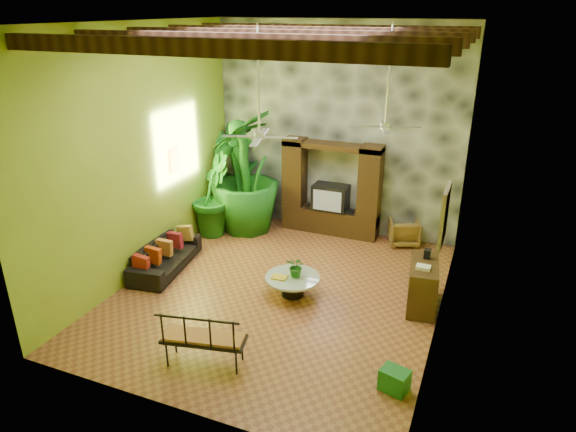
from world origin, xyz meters
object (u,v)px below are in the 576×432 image
at_px(entertainment_center, 331,195).
at_px(wicker_armchair, 404,232).
at_px(ceiling_fan_front, 259,124).
at_px(tall_plant_a, 234,170).
at_px(tall_plant_c, 245,172).
at_px(ceiling_fan_back, 386,115).
at_px(sofa, 165,256).
at_px(green_bin, 394,380).
at_px(iron_bench, 201,337).
at_px(tall_plant_b, 212,195).
at_px(side_console, 422,285).
at_px(coffee_table, 292,283).

height_order(entertainment_center, wicker_armchair, entertainment_center).
distance_m(entertainment_center, ceiling_fan_front, 4.30).
xyz_separation_m(entertainment_center, ceiling_fan_front, (-0.20, -3.54, 2.44)).
bearing_deg(tall_plant_a, tall_plant_c, -44.33).
xyz_separation_m(ceiling_fan_front, ceiling_fan_back, (1.80, 1.60, 0.00)).
bearing_deg(sofa, green_bin, -117.92).
height_order(entertainment_center, ceiling_fan_front, ceiling_fan_front).
relative_size(iron_bench, green_bin, 3.43).
height_order(tall_plant_b, green_bin, tall_plant_b).
bearing_deg(iron_bench, tall_plant_b, 106.10).
distance_m(tall_plant_a, side_console, 5.99).
bearing_deg(iron_bench, sofa, 121.99).
distance_m(tall_plant_b, tall_plant_c, 0.99).
bearing_deg(iron_bench, ceiling_fan_front, 77.21).
bearing_deg(tall_plant_b, entertainment_center, 23.77).
distance_m(wicker_armchair, tall_plant_b, 4.67).
relative_size(ceiling_fan_back, side_console, 1.67).
xyz_separation_m(ceiling_fan_back, coffee_table, (-1.33, -1.24, -3.15)).
xyz_separation_m(tall_plant_a, tall_plant_c, (0.66, -0.65, 0.22)).
relative_size(tall_plant_b, green_bin, 5.00).
bearing_deg(tall_plant_a, sofa, -90.00).
bearing_deg(green_bin, ceiling_fan_back, 108.31).
relative_size(ceiling_fan_back, tall_plant_b, 0.93).
height_order(entertainment_center, sofa, entertainment_center).
height_order(ceiling_fan_front, sofa, ceiling_fan_front).
bearing_deg(wicker_armchair, side_console, 86.16).
bearing_deg(entertainment_center, green_bin, -62.58).
distance_m(ceiling_fan_back, iron_bench, 5.07).
relative_size(ceiling_fan_front, ceiling_fan_back, 1.00).
distance_m(entertainment_center, iron_bench, 5.72).
relative_size(sofa, tall_plant_c, 0.67).
relative_size(sofa, tall_plant_a, 0.79).
xyz_separation_m(ceiling_fan_back, sofa, (-4.25, -1.26, -3.11)).
height_order(wicker_armchair, tall_plant_c, tall_plant_c).
height_order(ceiling_fan_front, side_console, ceiling_fan_front).
bearing_deg(wicker_armchair, tall_plant_a, -21.59).
bearing_deg(wicker_armchair, sofa, 14.16).
xyz_separation_m(tall_plant_a, iron_bench, (2.42, -5.72, -0.74)).
bearing_deg(ceiling_fan_front, ceiling_fan_back, 41.63).
height_order(sofa, coffee_table, sofa).
bearing_deg(entertainment_center, sofa, -129.67).
relative_size(wicker_armchair, side_console, 0.61).
bearing_deg(ceiling_fan_front, coffee_table, 38.12).
relative_size(ceiling_fan_front, tall_plant_a, 0.72).
height_order(wicker_armchair, iron_bench, iron_bench).
bearing_deg(tall_plant_c, sofa, -104.45).
relative_size(ceiling_fan_front, tall_plant_c, 0.62).
relative_size(ceiling_fan_back, tall_plant_a, 0.72).
relative_size(sofa, side_console, 1.82).
bearing_deg(iron_bench, entertainment_center, 75.71).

